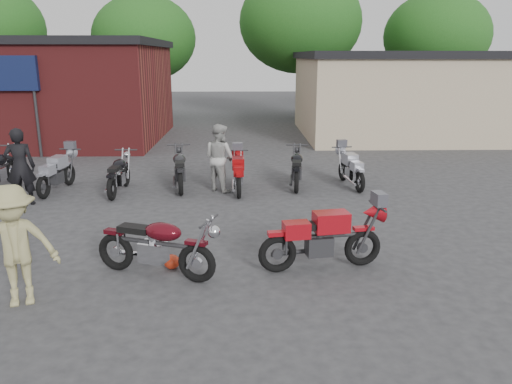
{
  "coord_description": "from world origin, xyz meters",
  "views": [
    {
      "loc": [
        0.73,
        -8.22,
        3.58
      ],
      "look_at": [
        0.96,
        1.58,
        0.9
      ],
      "focal_mm": 35.0,
      "sensor_mm": 36.0,
      "label": 1
    }
  ],
  "objects_px": {
    "row_bike_3": "(180,167)",
    "row_bike_1": "(57,171)",
    "person_dark": "(20,167)",
    "person_light": "(219,158)",
    "helmet": "(172,262)",
    "person_tan": "(15,246)",
    "row_bike_5": "(297,166)",
    "vintage_motorcycle": "(157,242)",
    "row_bike_2": "(119,172)",
    "row_bike_4": "(238,172)",
    "sportbike": "(324,235)",
    "row_bike_6": "(351,167)"
  },
  "relations": [
    {
      "from": "vintage_motorcycle",
      "to": "person_light",
      "type": "relative_size",
      "value": 1.15
    },
    {
      "from": "sportbike",
      "to": "helmet",
      "type": "height_order",
      "value": "sportbike"
    },
    {
      "from": "helmet",
      "to": "row_bike_1",
      "type": "xyz_separation_m",
      "value": [
        -3.83,
        5.25,
        0.44
      ]
    },
    {
      "from": "row_bike_2",
      "to": "vintage_motorcycle",
      "type": "bearing_deg",
      "value": -159.12
    },
    {
      "from": "row_bike_1",
      "to": "row_bike_6",
      "type": "relative_size",
      "value": 1.03
    },
    {
      "from": "row_bike_6",
      "to": "helmet",
      "type": "bearing_deg",
      "value": 134.83
    },
    {
      "from": "person_dark",
      "to": "row_bike_4",
      "type": "distance_m",
      "value": 5.46
    },
    {
      "from": "helmet",
      "to": "person_dark",
      "type": "relative_size",
      "value": 0.15
    },
    {
      "from": "person_light",
      "to": "row_bike_5",
      "type": "height_order",
      "value": "person_light"
    },
    {
      "from": "person_light",
      "to": "row_bike_6",
      "type": "distance_m",
      "value": 3.72
    },
    {
      "from": "person_light",
      "to": "row_bike_6",
      "type": "bearing_deg",
      "value": -133.89
    },
    {
      "from": "sportbike",
      "to": "person_light",
      "type": "distance_m",
      "value": 5.68
    },
    {
      "from": "helmet",
      "to": "row_bike_4",
      "type": "distance_m",
      "value": 5.28
    },
    {
      "from": "person_dark",
      "to": "row_bike_5",
      "type": "bearing_deg",
      "value": -179.62
    },
    {
      "from": "person_light",
      "to": "row_bike_2",
      "type": "height_order",
      "value": "person_light"
    },
    {
      "from": "row_bike_2",
      "to": "row_bike_5",
      "type": "bearing_deg",
      "value": -81.98
    },
    {
      "from": "person_tan",
      "to": "row_bike_6",
      "type": "xyz_separation_m",
      "value": [
        6.34,
        6.83,
        -0.36
      ]
    },
    {
      "from": "row_bike_2",
      "to": "sportbike",
      "type": "bearing_deg",
      "value": -136.11
    },
    {
      "from": "row_bike_3",
      "to": "row_bike_1",
      "type": "bearing_deg",
      "value": 86.85
    },
    {
      "from": "row_bike_1",
      "to": "row_bike_6",
      "type": "distance_m",
      "value": 8.11
    },
    {
      "from": "sportbike",
      "to": "row_bike_1",
      "type": "relative_size",
      "value": 1.07
    },
    {
      "from": "person_tan",
      "to": "row_bike_5",
      "type": "distance_m",
      "value": 8.38
    },
    {
      "from": "vintage_motorcycle",
      "to": "row_bike_5",
      "type": "bearing_deg",
      "value": 83.84
    },
    {
      "from": "person_light",
      "to": "row_bike_2",
      "type": "bearing_deg",
      "value": 44.05
    },
    {
      "from": "row_bike_1",
      "to": "row_bike_6",
      "type": "bearing_deg",
      "value": -79.96
    },
    {
      "from": "person_tan",
      "to": "person_dark",
      "type": "bearing_deg",
      "value": 94.48
    },
    {
      "from": "helmet",
      "to": "vintage_motorcycle",
      "type": "bearing_deg",
      "value": -121.28
    },
    {
      "from": "row_bike_2",
      "to": "person_tan",
      "type": "bearing_deg",
      "value": -178.4
    },
    {
      "from": "vintage_motorcycle",
      "to": "sportbike",
      "type": "relative_size",
      "value": 1.0
    },
    {
      "from": "row_bike_2",
      "to": "row_bike_3",
      "type": "bearing_deg",
      "value": -72.65
    },
    {
      "from": "person_dark",
      "to": "person_light",
      "type": "distance_m",
      "value": 4.98
    },
    {
      "from": "sportbike",
      "to": "row_bike_5",
      "type": "height_order",
      "value": "sportbike"
    },
    {
      "from": "vintage_motorcycle",
      "to": "person_dark",
      "type": "relative_size",
      "value": 1.1
    },
    {
      "from": "vintage_motorcycle",
      "to": "helmet",
      "type": "distance_m",
      "value": 0.6
    },
    {
      "from": "row_bike_4",
      "to": "vintage_motorcycle",
      "type": "bearing_deg",
      "value": 165.06
    },
    {
      "from": "person_light",
      "to": "row_bike_3",
      "type": "xyz_separation_m",
      "value": [
        -1.12,
        0.28,
        -0.31
      ]
    },
    {
      "from": "sportbike",
      "to": "row_bike_1",
      "type": "height_order",
      "value": "sportbike"
    },
    {
      "from": "person_dark",
      "to": "person_tan",
      "type": "distance_m",
      "value": 5.64
    },
    {
      "from": "person_dark",
      "to": "row_bike_5",
      "type": "distance_m",
      "value": 7.17
    },
    {
      "from": "row_bike_5",
      "to": "row_bike_6",
      "type": "relative_size",
      "value": 1.06
    },
    {
      "from": "vintage_motorcycle",
      "to": "row_bike_1",
      "type": "height_order",
      "value": "vintage_motorcycle"
    },
    {
      "from": "row_bike_1",
      "to": "person_tan",
      "type": "bearing_deg",
      "value": -157.35
    },
    {
      "from": "vintage_motorcycle",
      "to": "row_bike_5",
      "type": "relative_size",
      "value": 1.05
    },
    {
      "from": "person_dark",
      "to": "row_bike_3",
      "type": "bearing_deg",
      "value": -170.48
    },
    {
      "from": "row_bike_4",
      "to": "row_bike_5",
      "type": "relative_size",
      "value": 0.95
    },
    {
      "from": "vintage_motorcycle",
      "to": "row_bike_5",
      "type": "height_order",
      "value": "vintage_motorcycle"
    },
    {
      "from": "person_tan",
      "to": "row_bike_4",
      "type": "distance_m",
      "value": 7.11
    },
    {
      "from": "person_light",
      "to": "row_bike_5",
      "type": "bearing_deg",
      "value": -129.08
    },
    {
      "from": "helmet",
      "to": "row_bike_5",
      "type": "height_order",
      "value": "row_bike_5"
    },
    {
      "from": "person_dark",
      "to": "vintage_motorcycle",
      "type": "bearing_deg",
      "value": 120.21
    }
  ]
}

